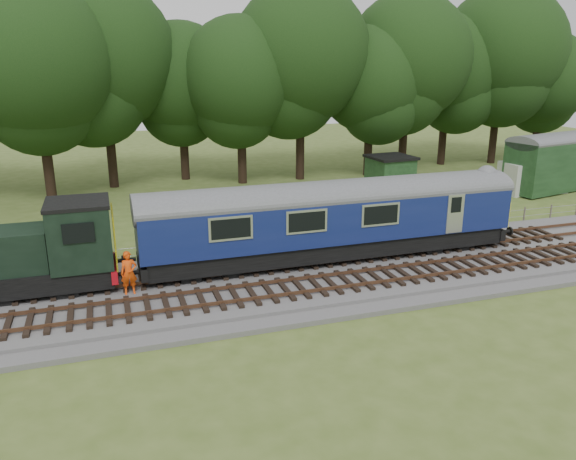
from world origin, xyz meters
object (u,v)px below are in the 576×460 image
object	(u,v)px
dmu_railcar	(332,213)
shunter_loco	(10,257)
worker	(129,273)
caravan	(533,177)

from	to	relation	value
dmu_railcar	shunter_loco	xyz separation A→B (m)	(-13.93, 0.00, -0.63)
dmu_railcar	shunter_loco	world-z (taller)	dmu_railcar
dmu_railcar	worker	xyz separation A→B (m)	(-9.47, -1.32, -1.35)
shunter_loco	caravan	bearing A→B (deg)	15.96
dmu_railcar	caravan	distance (m)	22.61
dmu_railcar	caravan	size ratio (longest dim) A/B	3.81
dmu_railcar	worker	world-z (taller)	dmu_railcar
shunter_loco	caravan	distance (m)	35.63
dmu_railcar	worker	size ratio (longest dim) A/B	9.96
shunter_loco	caravan	size ratio (longest dim) A/B	1.88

